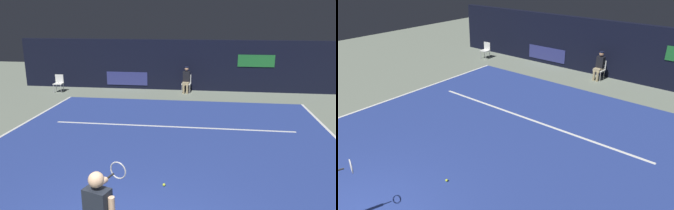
# 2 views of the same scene
# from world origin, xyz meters

# --- Properties ---
(ground_plane) EXTENTS (34.11, 34.11, 0.00)m
(ground_plane) POSITION_xyz_m (0.00, 4.68, 0.00)
(ground_plane) COLOR gray
(court_surface) EXTENTS (10.75, 11.37, 0.01)m
(court_surface) POSITION_xyz_m (0.00, 4.68, 0.01)
(court_surface) COLOR navy
(court_surface) RESTS_ON ground
(line_service) EXTENTS (8.38, 0.10, 0.01)m
(line_service) POSITION_xyz_m (0.00, 6.67, 0.01)
(line_service) COLOR white
(line_service) RESTS_ON court_surface
(back_wall) EXTENTS (17.68, 0.33, 2.60)m
(back_wall) POSITION_xyz_m (-0.00, 12.74, 1.30)
(back_wall) COLOR black
(back_wall) RESTS_ON ground
(line_judge_on_chair) EXTENTS (0.48, 0.56, 1.32)m
(line_judge_on_chair) POSITION_xyz_m (0.11, 12.01, 0.69)
(line_judge_on_chair) COLOR white
(line_judge_on_chair) RESTS_ON ground
(courtside_chair_near) EXTENTS (0.47, 0.44, 0.88)m
(courtside_chair_near) POSITION_xyz_m (-6.36, 11.38, 0.50)
(courtside_chair_near) COLOR white
(courtside_chair_near) RESTS_ON ground
(tennis_ball) EXTENTS (0.07, 0.07, 0.07)m
(tennis_ball) POSITION_xyz_m (0.32, 2.58, 0.05)
(tennis_ball) COLOR #CCE033
(tennis_ball) RESTS_ON court_surface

